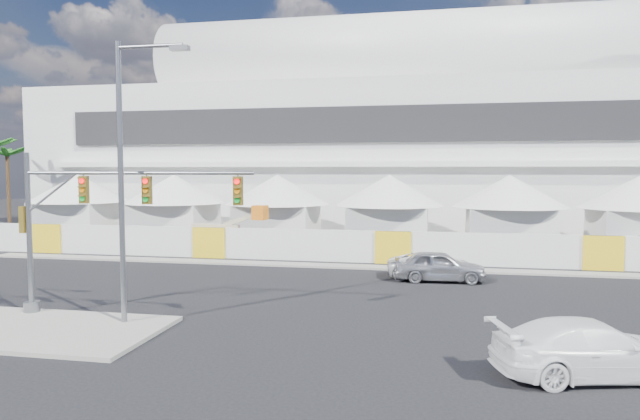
% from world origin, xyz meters
% --- Properties ---
extents(ground, '(160.00, 160.00, 0.00)m').
position_xyz_m(ground, '(0.00, 0.00, 0.00)').
color(ground, black).
rests_on(ground, ground).
extents(median_island, '(10.00, 5.00, 0.15)m').
position_xyz_m(median_island, '(-6.00, -3.00, 0.07)').
color(median_island, gray).
rests_on(median_island, ground).
extents(stadium, '(80.00, 24.80, 21.98)m').
position_xyz_m(stadium, '(8.71, 41.50, 9.45)').
color(stadium, silver).
rests_on(stadium, ground).
extents(tent_row, '(53.40, 8.40, 5.40)m').
position_xyz_m(tent_row, '(0.50, 24.00, 3.15)').
color(tent_row, silver).
rests_on(tent_row, ground).
extents(hoarding_fence, '(70.00, 0.25, 2.00)m').
position_xyz_m(hoarding_fence, '(6.00, 14.50, 1.00)').
color(hoarding_fence, silver).
rests_on(hoarding_fence, ground).
extents(palm_cluster, '(10.60, 10.60, 8.55)m').
position_xyz_m(palm_cluster, '(-33.46, 29.50, 6.88)').
color(palm_cluster, '#47331E').
rests_on(palm_cluster, ground).
extents(sedan_silver, '(2.21, 4.81, 1.60)m').
position_xyz_m(sedan_silver, '(8.75, 9.28, 0.80)').
color(sedan_silver, '#B0B1B5').
rests_on(sedan_silver, ground).
extents(pickup_curb, '(2.33, 4.93, 1.36)m').
position_xyz_m(pickup_curb, '(8.47, 9.97, 0.68)').
color(pickup_curb, silver).
rests_on(pickup_curb, ground).
extents(pickup_near, '(3.63, 5.92, 1.60)m').
position_xyz_m(pickup_near, '(12.77, -3.93, 0.80)').
color(pickup_near, white).
rests_on(pickup_near, ground).
extents(lot_car_c, '(3.14, 4.83, 1.30)m').
position_xyz_m(lot_car_c, '(-13.74, 19.43, 0.65)').
color(lot_car_c, '#B0B1B5').
rests_on(lot_car_c, ground).
extents(traffic_mast, '(9.57, 0.61, 6.28)m').
position_xyz_m(traffic_mast, '(-4.94, -1.00, 3.74)').
color(traffic_mast, slate).
rests_on(traffic_mast, median_island).
extents(streetlight_median, '(2.82, 0.28, 10.21)m').
position_xyz_m(streetlight_median, '(-2.51, -1.65, 6.01)').
color(streetlight_median, slate).
rests_on(streetlight_median, median_island).
extents(boom_lift, '(6.87, 2.06, 3.42)m').
position_xyz_m(boom_lift, '(-6.70, 16.25, 0.92)').
color(boom_lift, orange).
rests_on(boom_lift, ground).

